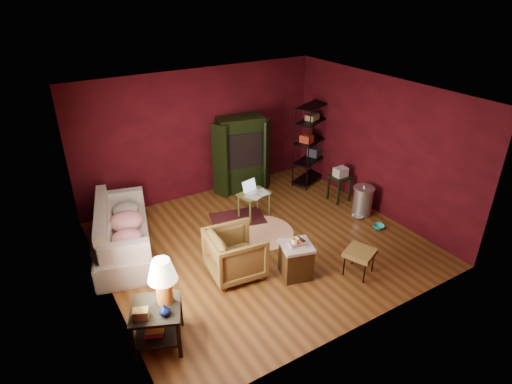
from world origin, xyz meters
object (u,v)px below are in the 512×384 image
Objects in this scene: sofa at (121,230)px; wire_shelving at (311,141)px; armchair at (235,252)px; hamper at (296,260)px; tv_armoire at (241,153)px; laptop_desk at (254,195)px; side_table at (159,295)px.

wire_shelving reaches higher than sofa.
hamper is at bearing -117.56° from armchair.
tv_armoire is at bearing 139.47° from wire_shelving.
sofa is at bearing 163.71° from wire_shelving.
armchair is 3.18m from tv_armoire.
armchair is at bearing -169.16° from wire_shelving.
sofa is at bearing 135.87° from hamper.
sofa is at bearing -148.62° from tv_armoire.
armchair is 1.27× the size of hamper.
laptop_desk is at bearing -95.94° from tv_armoire.
tv_armoire is (3.06, 1.07, 0.45)m from sofa.
wire_shelving is (3.23, 2.20, 0.60)m from armchair.
sofa reaches higher than hamper.
sofa is 2.15m from armchair.
laptop_desk is at bearing 78.30° from hamper.
side_table reaches higher than laptop_desk.
side_table is (-1.54, -0.76, 0.33)m from armchair.
side_table reaches higher than armchair.
laptop_desk is at bearing -77.45° from sofa.
side_table is at bearing 122.79° from armchair.
tv_armoire is (1.64, 2.69, 0.46)m from armchair.
side_table is at bearing -171.62° from wire_shelving.
armchair is 0.51× the size of tv_armoire.
side_table is (-0.12, -2.37, 0.32)m from sofa.
hamper is at bearing -118.74° from sofa.
hamper is at bearing -113.43° from laptop_desk.
hamper is 0.37× the size of wire_shelving.
wire_shelving is (4.77, 2.95, 0.27)m from side_table.
sofa is at bearing 165.43° from laptop_desk.
wire_shelving is at bearing 48.87° from hamper.
hamper is (0.82, -0.56, -0.12)m from armchair.
sofa is 2.67m from laptop_desk.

